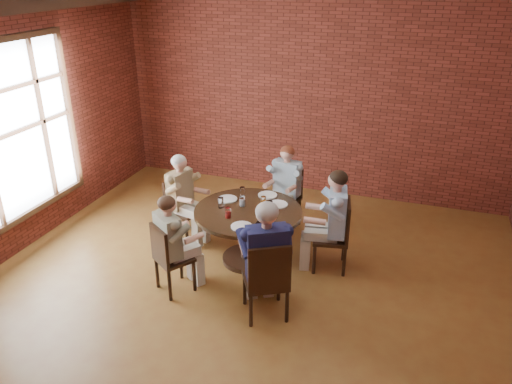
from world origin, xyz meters
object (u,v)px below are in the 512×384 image
(diner_a, at_px, (332,221))
(chair_b, at_px, (287,195))
(chair_c, at_px, (180,207))
(diner_e, at_px, (266,260))
(chair_a, at_px, (338,233))
(smartphone, at_px, (259,224))
(chair_d, at_px, (168,256))
(diner_d, at_px, (173,244))
(dining_table, at_px, (248,225))
(chair_e, at_px, (267,278))
(diner_c, at_px, (184,199))
(diner_b, at_px, (285,188))

(diner_a, distance_m, chair_b, 1.28)
(chair_c, height_order, diner_e, diner_e)
(chair_a, height_order, chair_b, chair_a)
(diner_a, xyz_separation_m, smartphone, (-0.80, -0.51, 0.08))
(chair_d, height_order, diner_d, diner_d)
(dining_table, distance_m, chair_b, 1.17)
(chair_d, bearing_deg, chair_a, -112.35)
(dining_table, xyz_separation_m, chair_e, (0.60, -1.06, -0.00))
(diner_c, bearing_deg, chair_d, -148.36)
(chair_d, height_order, chair_e, chair_e)
(diner_c, bearing_deg, diner_a, -77.99)
(dining_table, distance_m, diner_c, 1.08)
(chair_c, bearing_deg, dining_table, -90.00)
(diner_a, bearing_deg, smartphone, -68.30)
(chair_b, height_order, chair_e, chair_e)
(smartphone, bearing_deg, chair_a, 31.24)
(diner_a, xyz_separation_m, diner_c, (-2.09, 0.05, -0.04))
(dining_table, relative_size, diner_d, 1.11)
(diner_b, xyz_separation_m, chair_e, (0.42, -2.13, -0.11))
(chair_c, distance_m, chair_d, 1.31)
(chair_a, height_order, diner_c, diner_c)
(chair_d, xyz_separation_m, smartphone, (0.90, 0.65, 0.27))
(diner_d, relative_size, diner_e, 0.89)
(diner_a, height_order, chair_b, diner_a)
(diner_a, bearing_deg, diner_e, -33.37)
(chair_d, bearing_deg, chair_e, -150.28)
(chair_b, distance_m, diner_e, 2.16)
(dining_table, height_order, diner_b, diner_b)
(chair_e, height_order, diner_e, diner_e)
(diner_c, bearing_deg, chair_b, -40.95)
(diner_a, relative_size, smartphone, 9.18)
(chair_a, bearing_deg, diner_d, -68.32)
(chair_b, relative_size, chair_d, 1.01)
(chair_a, relative_size, chair_e, 0.97)
(chair_c, distance_m, diner_c, 0.16)
(dining_table, height_order, chair_b, chair_b)
(chair_e, relative_size, smartphone, 6.64)
(dining_table, xyz_separation_m, diner_e, (0.56, -0.97, 0.17))
(chair_d, bearing_deg, chair_b, -77.72)
(diner_a, relative_size, chair_b, 1.50)
(diner_c, relative_size, chair_e, 1.30)
(chair_c, height_order, diner_c, diner_c)
(chair_a, height_order, smartphone, chair_a)
(chair_c, bearing_deg, smartphone, -99.34)
(diner_e, distance_m, smartphone, 0.74)
(chair_c, height_order, smartphone, chair_c)
(diner_a, height_order, diner_e, diner_e)
(chair_d, height_order, diner_e, diner_e)
(chair_b, relative_size, chair_c, 1.00)
(diner_c, bearing_deg, diner_e, -113.91)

